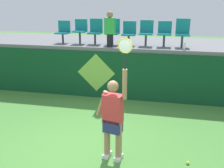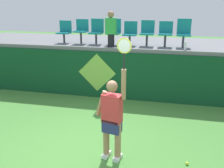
{
  "view_description": "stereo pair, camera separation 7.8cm",
  "coord_description": "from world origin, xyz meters",
  "px_view_note": "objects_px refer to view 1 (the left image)",
  "views": [
    {
      "loc": [
        1.59,
        -4.83,
        3.15
      ],
      "look_at": [
        0.31,
        1.14,
        1.17
      ],
      "focal_mm": 41.94,
      "sensor_mm": 36.0,
      "label": 1
    },
    {
      "loc": [
        1.67,
        -4.81,
        3.15
      ],
      "look_at": [
        0.31,
        1.14,
        1.17
      ],
      "focal_mm": 41.94,
      "sensor_mm": 36.0,
      "label": 2
    }
  ],
  "objects_px": {
    "tennis_player": "(113,117)",
    "water_bottle": "(184,46)",
    "stadium_chair_1": "(80,30)",
    "stadium_chair_4": "(129,32)",
    "stadium_chair_6": "(165,32)",
    "stadium_chair_7": "(183,32)",
    "tennis_ball": "(188,163)",
    "stadium_chair_0": "(63,31)",
    "stadium_chair_2": "(96,30)",
    "stadium_chair_3": "(113,31)",
    "spectator_0": "(110,28)",
    "stadium_chair_5": "(146,31)"
  },
  "relations": [
    {
      "from": "stadium_chair_0",
      "to": "stadium_chair_4",
      "type": "height_order",
      "value": "stadium_chair_4"
    },
    {
      "from": "stadium_chair_3",
      "to": "stadium_chair_6",
      "type": "relative_size",
      "value": 1.07
    },
    {
      "from": "tennis_ball",
      "to": "stadium_chair_0",
      "type": "distance_m",
      "value": 6.16
    },
    {
      "from": "stadium_chair_4",
      "to": "stadium_chair_5",
      "type": "xyz_separation_m",
      "value": [
        0.57,
        -0.0,
        0.04
      ]
    },
    {
      "from": "stadium_chair_7",
      "to": "stadium_chair_1",
      "type": "bearing_deg",
      "value": -179.82
    },
    {
      "from": "tennis_ball",
      "to": "stadium_chair_6",
      "type": "height_order",
      "value": "stadium_chair_6"
    },
    {
      "from": "stadium_chair_4",
      "to": "spectator_0",
      "type": "height_order",
      "value": "spectator_0"
    },
    {
      "from": "tennis_player",
      "to": "water_bottle",
      "type": "bearing_deg",
      "value": 67.99
    },
    {
      "from": "tennis_ball",
      "to": "stadium_chair_0",
      "type": "relative_size",
      "value": 0.09
    },
    {
      "from": "tennis_ball",
      "to": "stadium_chair_3",
      "type": "bearing_deg",
      "value": 120.75
    },
    {
      "from": "stadium_chair_4",
      "to": "spectator_0",
      "type": "xyz_separation_m",
      "value": [
        -0.56,
        -0.45,
        0.16
      ]
    },
    {
      "from": "water_bottle",
      "to": "tennis_player",
      "type": "bearing_deg",
      "value": -112.01
    },
    {
      "from": "water_bottle",
      "to": "stadium_chair_5",
      "type": "distance_m",
      "value": 1.36
    },
    {
      "from": "water_bottle",
      "to": "stadium_chair_7",
      "type": "distance_m",
      "value": 0.64
    },
    {
      "from": "tennis_player",
      "to": "stadium_chair_2",
      "type": "height_order",
      "value": "stadium_chair_2"
    },
    {
      "from": "stadium_chair_3",
      "to": "stadium_chair_4",
      "type": "distance_m",
      "value": 0.56
    },
    {
      "from": "stadium_chair_7",
      "to": "tennis_ball",
      "type": "bearing_deg",
      "value": -88.37
    },
    {
      "from": "stadium_chair_0",
      "to": "stadium_chair_3",
      "type": "distance_m",
      "value": 1.78
    },
    {
      "from": "water_bottle",
      "to": "stadium_chair_0",
      "type": "bearing_deg",
      "value": 172.95
    },
    {
      "from": "tennis_ball",
      "to": "spectator_0",
      "type": "xyz_separation_m",
      "value": [
        -2.4,
        3.58,
        2.24
      ]
    },
    {
      "from": "tennis_ball",
      "to": "stadium_chair_4",
      "type": "xyz_separation_m",
      "value": [
        -1.84,
        4.02,
        2.08
      ]
    },
    {
      "from": "water_bottle",
      "to": "stadium_chair_1",
      "type": "relative_size",
      "value": 0.3
    },
    {
      "from": "tennis_ball",
      "to": "stadium_chair_4",
      "type": "relative_size",
      "value": 0.08
    },
    {
      "from": "tennis_player",
      "to": "stadium_chair_4",
      "type": "bearing_deg",
      "value": 94.56
    },
    {
      "from": "stadium_chair_0",
      "to": "stadium_chair_1",
      "type": "xyz_separation_m",
      "value": [
        0.63,
        -0.0,
        0.06
      ]
    },
    {
      "from": "tennis_player",
      "to": "water_bottle",
      "type": "xyz_separation_m",
      "value": [
        1.46,
        3.61,
        0.86
      ]
    },
    {
      "from": "stadium_chair_2",
      "to": "stadium_chair_6",
      "type": "height_order",
      "value": "stadium_chair_2"
    },
    {
      "from": "tennis_ball",
      "to": "water_bottle",
      "type": "xyz_separation_m",
      "value": [
        -0.05,
        3.51,
        1.77
      ]
    },
    {
      "from": "stadium_chair_3",
      "to": "spectator_0",
      "type": "xyz_separation_m",
      "value": [
        0.0,
        -0.45,
        0.12
      ]
    },
    {
      "from": "stadium_chair_6",
      "to": "stadium_chair_7",
      "type": "xyz_separation_m",
      "value": [
        0.57,
        0.01,
        0.03
      ]
    },
    {
      "from": "stadium_chair_0",
      "to": "stadium_chair_7",
      "type": "height_order",
      "value": "stadium_chair_7"
    },
    {
      "from": "stadium_chair_1",
      "to": "stadium_chair_4",
      "type": "relative_size",
      "value": 1.05
    },
    {
      "from": "water_bottle",
      "to": "stadium_chair_4",
      "type": "distance_m",
      "value": 1.88
    },
    {
      "from": "tennis_ball",
      "to": "stadium_chair_0",
      "type": "height_order",
      "value": "stadium_chair_0"
    },
    {
      "from": "water_bottle",
      "to": "stadium_chair_0",
      "type": "distance_m",
      "value": 4.17
    },
    {
      "from": "water_bottle",
      "to": "stadium_chair_0",
      "type": "height_order",
      "value": "stadium_chair_0"
    },
    {
      "from": "tennis_player",
      "to": "tennis_ball",
      "type": "height_order",
      "value": "tennis_player"
    },
    {
      "from": "stadium_chair_0",
      "to": "stadium_chair_6",
      "type": "relative_size",
      "value": 0.95
    },
    {
      "from": "water_bottle",
      "to": "stadium_chair_4",
      "type": "xyz_separation_m",
      "value": [
        -1.79,
        0.51,
        0.31
      ]
    },
    {
      "from": "stadium_chair_5",
      "to": "stadium_chair_4",
      "type": "bearing_deg",
      "value": 179.88
    },
    {
      "from": "stadium_chair_0",
      "to": "stadium_chair_4",
      "type": "xyz_separation_m",
      "value": [
        2.34,
        0.0,
        0.01
      ]
    },
    {
      "from": "stadium_chair_3",
      "to": "tennis_ball",
      "type": "bearing_deg",
      "value": -59.25
    },
    {
      "from": "stadium_chair_2",
      "to": "stadium_chair_7",
      "type": "bearing_deg",
      "value": 0.05
    },
    {
      "from": "tennis_ball",
      "to": "water_bottle",
      "type": "height_order",
      "value": "water_bottle"
    },
    {
      "from": "stadium_chair_1",
      "to": "stadium_chair_4",
      "type": "xyz_separation_m",
      "value": [
        1.7,
        0.0,
        -0.05
      ]
    },
    {
      "from": "stadium_chair_1",
      "to": "stadium_chair_2",
      "type": "xyz_separation_m",
      "value": [
        0.54,
        0.01,
        -0.01
      ]
    },
    {
      "from": "stadium_chair_1",
      "to": "stadium_chair_4",
      "type": "bearing_deg",
      "value": 0.13
    },
    {
      "from": "stadium_chair_3",
      "to": "stadium_chair_5",
      "type": "relative_size",
      "value": 1.04
    },
    {
      "from": "tennis_player",
      "to": "stadium_chair_0",
      "type": "relative_size",
      "value": 3.29
    },
    {
      "from": "tennis_player",
      "to": "water_bottle",
      "type": "height_order",
      "value": "tennis_player"
    }
  ]
}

